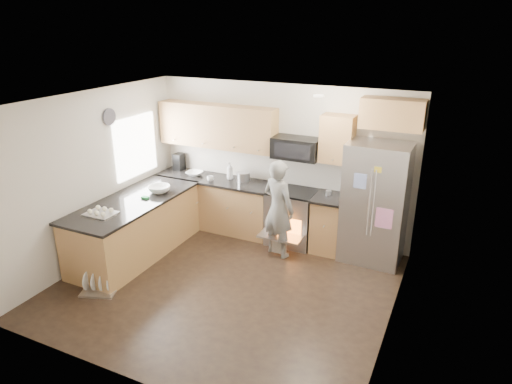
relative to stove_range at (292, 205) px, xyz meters
The scene contains 8 objects.
ground 1.86m from the stove_range, 101.69° to the right, with size 4.50×4.50×0.00m, color black.
room_shell 1.99m from the stove_range, 103.00° to the right, with size 4.54×4.04×2.62m.
back_cabinet_run 0.98m from the stove_range, behind, with size 4.45×0.64×2.50m.
peninsula 2.56m from the stove_range, 145.49° to the right, with size 0.96×2.36×1.03m.
stove_range is the anchor object (origin of this frame).
refrigerator 1.36m from the stove_range, ahead, with size 0.94×0.75×1.88m.
person 0.51m from the stove_range, 95.23° to the right, with size 0.57×0.38×1.58m, color gray.
dish_rack 3.22m from the stove_range, 126.15° to the right, with size 0.57×0.52×0.29m.
Camera 1 is at (2.77, -4.88, 3.54)m, focal length 32.00 mm.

